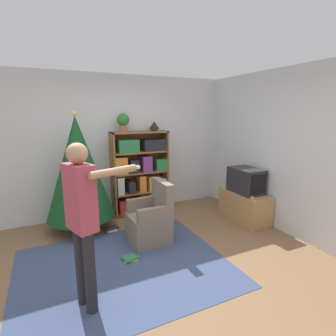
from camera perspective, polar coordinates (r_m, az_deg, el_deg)
The scene contains 15 objects.
ground_plane at distance 3.52m, azimuth -2.71°, elevation -20.98°, with size 14.00×14.00×0.00m, color #846042.
wall_back at distance 5.05m, azimuth -12.37°, elevation 4.72°, with size 8.00×0.10×2.60m.
wall_right at distance 4.45m, azimuth 26.11°, elevation 2.83°, with size 0.10×8.00×2.60m.
area_rug at distance 3.58m, azimuth -9.44°, elevation -20.46°, with size 2.56×2.09×0.01m.
bookshelf at distance 5.04m, azimuth -6.02°, elevation -1.21°, with size 1.07×0.33×1.57m.
tv_stand at distance 4.96m, azimuth 16.29°, elevation -7.97°, with size 0.46×0.93×0.52m.
television at distance 4.82m, azimuth 16.64°, elevation -2.59°, with size 0.41×0.60×0.44m.
game_remote at distance 4.59m, azimuth 17.49°, elevation -6.04°, with size 0.04×0.12×0.02m.
christmas_tree at distance 4.44m, azimuth -18.93°, elevation -0.04°, with size 1.08×1.08×1.94m.
armchair at distance 4.01m, azimuth -3.73°, elevation -11.40°, with size 0.58×0.57×0.92m.
standing_person at distance 2.61m, azimuth -18.12°, elevation -9.57°, with size 0.72×0.44×1.65m.
potted_plant at distance 4.83m, azimuth -9.74°, elevation 10.01°, with size 0.22×0.22×0.33m.
table_lamp at distance 5.03m, azimuth -3.04°, elevation 9.22°, with size 0.20×0.20×0.18m.
book_pile_near_tree at distance 4.50m, azimuth -12.17°, elevation -12.87°, with size 0.24×0.18×0.08m.
book_pile_by_chair at distance 3.70m, azimuth -8.17°, elevation -18.91°, with size 0.21×0.19×0.04m.
Camera 1 is at (-1.12, -2.73, 1.91)m, focal length 28.00 mm.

